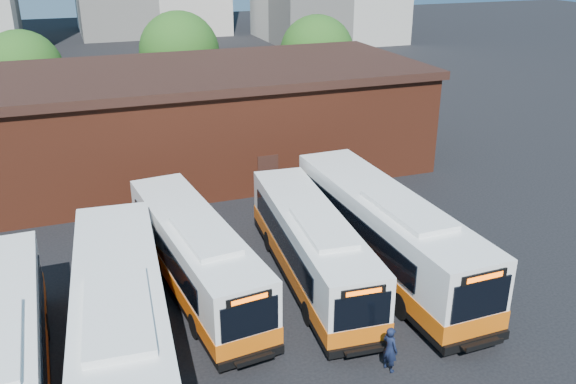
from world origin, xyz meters
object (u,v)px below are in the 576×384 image
object	(u,v)px
bus_midwest	(195,258)
bus_east	(385,235)
transit_worker	(390,349)
bus_mideast	(312,249)
bus_farwest	(1,364)
bus_west	(122,335)

from	to	relation	value
bus_midwest	bus_east	bearing A→B (deg)	-14.66
transit_worker	bus_mideast	bearing A→B (deg)	-15.99
bus_farwest	bus_east	xyz separation A→B (m)	(15.15, 3.56, 0.14)
bus_farwest	bus_midwest	xyz separation A→B (m)	(7.04, 4.74, -0.05)
bus_midwest	bus_east	size ratio (longest dim) A/B	0.89
bus_mideast	transit_worker	xyz separation A→B (m)	(0.21, -6.49, -0.61)
transit_worker	bus_east	bearing A→B (deg)	-44.57
bus_east	transit_worker	distance (m)	6.99
bus_east	bus_mideast	bearing A→B (deg)	173.65
transit_worker	bus_midwest	bearing A→B (deg)	16.24
bus_mideast	bus_midwest	bearing A→B (deg)	173.89
bus_mideast	transit_worker	world-z (taller)	bus_mideast
bus_midwest	bus_east	distance (m)	8.20
bus_west	bus_east	world-z (taller)	bus_west
bus_farwest	bus_west	world-z (taller)	bus_west
bus_mideast	transit_worker	distance (m)	6.52
bus_midwest	bus_mideast	xyz separation A→B (m)	(4.78, -0.89, -0.02)
bus_farwest	bus_mideast	xyz separation A→B (m)	(11.82, 3.85, -0.06)
bus_midwest	bus_west	bearing A→B (deg)	-131.96
bus_farwest	bus_east	bearing A→B (deg)	11.79
bus_midwest	bus_mideast	world-z (taller)	bus_midwest
bus_mideast	transit_worker	bearing A→B (deg)	-83.70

